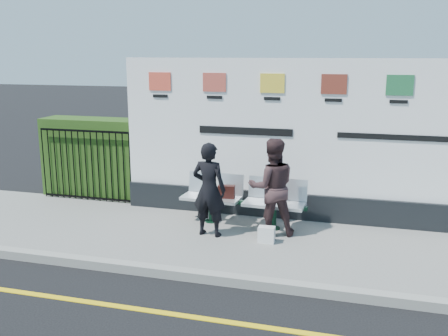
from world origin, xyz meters
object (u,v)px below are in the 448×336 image
bench (242,212)px  woman_left (209,189)px  billboard (331,153)px  woman_right (272,187)px

bench → woman_left: bearing=-120.1°
billboard → woman_left: billboard is taller
billboard → woman_left: size_ratio=4.90×
billboard → woman_right: bearing=-131.8°
bench → woman_right: woman_right is taller
woman_right → woman_left: bearing=-2.3°
woman_right → bench: bearing=-47.5°
billboard → woman_left: bearing=-145.4°
bench → woman_right: size_ratio=1.35×
billboard → woman_right: billboard is taller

